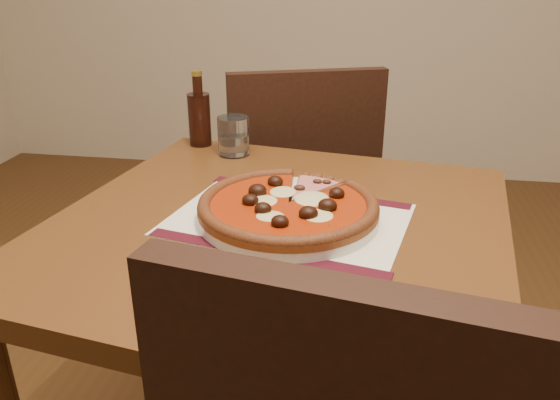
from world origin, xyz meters
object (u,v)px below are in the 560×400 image
object	(u,v)px
plate	(288,214)
bottle	(199,117)
table	(278,268)
water_glass	(234,136)
chair_far	(297,193)
pizza	(288,204)

from	to	relation	value
plate	bottle	distance (m)	0.50
table	water_glass	distance (m)	0.41
water_glass	bottle	world-z (taller)	bottle
table	bottle	size ratio (longest dim) A/B	4.89
chair_far	bottle	bearing A→B (deg)	29.17
plate	water_glass	world-z (taller)	water_glass
table	water_glass	size ratio (longest dim) A/B	9.94
chair_far	bottle	xyz separation A→B (m)	(-0.22, -0.26, 0.30)
table	bottle	bearing A→B (deg)	123.24
bottle	chair_far	bearing A→B (deg)	49.45
table	pizza	world-z (taller)	pizza
plate	pizza	xyz separation A→B (m)	(-0.00, -0.00, 0.02)
chair_far	plate	world-z (taller)	chair_far
table	plate	world-z (taller)	plate
pizza	table	bearing A→B (deg)	-178.56
table	plate	distance (m)	0.11
table	pizza	bearing A→B (deg)	1.44
water_glass	bottle	xyz separation A→B (m)	(-0.10, 0.06, 0.03)
table	plate	bearing A→B (deg)	2.97
table	plate	size ratio (longest dim) A/B	2.83
bottle	pizza	bearing A→B (deg)	-55.02
chair_far	plate	xyz separation A→B (m)	(0.07, -0.66, 0.24)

